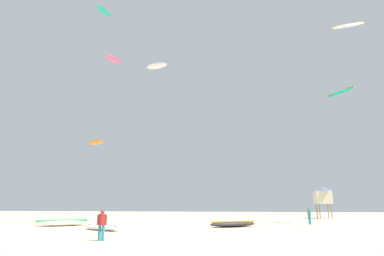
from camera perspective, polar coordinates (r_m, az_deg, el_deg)
ground_plane at (r=15.52m, az=-9.44°, el=-20.84°), size 120.00×120.00×0.00m
person_foreground at (r=19.29m, az=-15.98°, el=-16.07°), size 0.55×0.38×1.69m
person_midground at (r=33.93m, az=20.42°, el=-14.48°), size 0.41×0.39×1.57m
kite_grounded_near at (r=26.31m, az=-15.98°, el=-16.86°), size 4.02×3.04×0.50m
kite_grounded_mid at (r=28.82m, az=7.39°, el=-16.85°), size 4.43×3.17×0.56m
kite_grounded_far at (r=32.14m, az=-22.39°, el=-15.58°), size 4.59×3.83×0.56m
lifeguard_tower at (r=47.26m, az=22.53°, el=-11.15°), size 2.30×2.30×4.15m
kite_aloft_0 at (r=42.98m, az=26.31°, el=16.25°), size 3.66×1.81×0.89m
kite_aloft_1 at (r=36.40m, az=-13.96°, el=11.95°), size 1.53×2.23×0.55m
kite_aloft_2 at (r=44.52m, az=-15.67°, el=19.70°), size 1.66×2.85×0.40m
kite_aloft_3 at (r=36.94m, az=25.24°, el=5.85°), size 2.72×3.35×0.76m
kite_aloft_4 at (r=48.56m, az=-16.98°, el=-2.49°), size 3.41×2.67×0.77m
kite_aloft_5 at (r=50.65m, az=-6.39°, el=11.10°), size 3.71×1.88×0.89m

